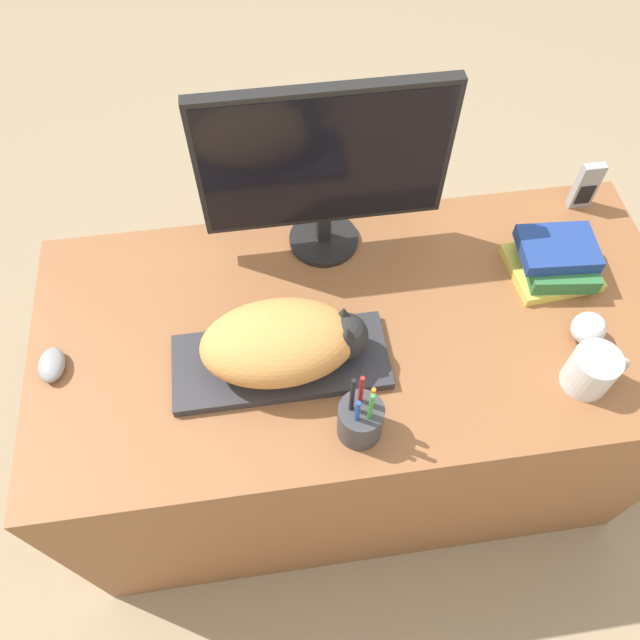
{
  "coord_description": "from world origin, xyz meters",
  "views": [
    {
      "loc": [
        -0.2,
        -0.39,
        1.93
      ],
      "look_at": [
        -0.09,
        0.34,
        0.8
      ],
      "focal_mm": 35.0,
      "sensor_mm": 36.0,
      "label": 1
    }
  ],
  "objects_px": {
    "keyboard": "(281,362)",
    "coffee_mug": "(592,370)",
    "pen_cup": "(360,419)",
    "phone": "(586,186)",
    "monitor": "(324,166)",
    "book_stack": "(556,260)",
    "cat": "(286,342)",
    "computer_mouse": "(52,365)",
    "baseball": "(588,328)"
  },
  "relations": [
    {
      "from": "cat",
      "to": "phone",
      "type": "height_order",
      "value": "cat"
    },
    {
      "from": "cat",
      "to": "baseball",
      "type": "relative_size",
      "value": 4.72
    },
    {
      "from": "pen_cup",
      "to": "keyboard",
      "type": "bearing_deg",
      "value": 129.17
    },
    {
      "from": "monitor",
      "to": "computer_mouse",
      "type": "bearing_deg",
      "value": -156.65
    },
    {
      "from": "book_stack",
      "to": "coffee_mug",
      "type": "bearing_deg",
      "value": -95.65
    },
    {
      "from": "computer_mouse",
      "to": "pen_cup",
      "type": "height_order",
      "value": "pen_cup"
    },
    {
      "from": "cat",
      "to": "computer_mouse",
      "type": "bearing_deg",
      "value": 173.32
    },
    {
      "from": "baseball",
      "to": "phone",
      "type": "relative_size",
      "value": 0.56
    },
    {
      "from": "keyboard",
      "to": "pen_cup",
      "type": "height_order",
      "value": "pen_cup"
    },
    {
      "from": "keyboard",
      "to": "coffee_mug",
      "type": "relative_size",
      "value": 3.49
    },
    {
      "from": "computer_mouse",
      "to": "pen_cup",
      "type": "relative_size",
      "value": 0.4
    },
    {
      "from": "monitor",
      "to": "coffee_mug",
      "type": "height_order",
      "value": "monitor"
    },
    {
      "from": "monitor",
      "to": "book_stack",
      "type": "xyz_separation_m",
      "value": [
        0.52,
        -0.17,
        -0.21
      ]
    },
    {
      "from": "cat",
      "to": "phone",
      "type": "distance_m",
      "value": 0.87
    },
    {
      "from": "coffee_mug",
      "to": "pen_cup",
      "type": "distance_m",
      "value": 0.5
    },
    {
      "from": "keyboard",
      "to": "coffee_mug",
      "type": "height_order",
      "value": "coffee_mug"
    },
    {
      "from": "phone",
      "to": "book_stack",
      "type": "xyz_separation_m",
      "value": [
        -0.14,
        -0.2,
        -0.02
      ]
    },
    {
      "from": "cat",
      "to": "pen_cup",
      "type": "distance_m",
      "value": 0.22
    },
    {
      "from": "pen_cup",
      "to": "baseball",
      "type": "height_order",
      "value": "pen_cup"
    },
    {
      "from": "pen_cup",
      "to": "phone",
      "type": "height_order",
      "value": "pen_cup"
    },
    {
      "from": "monitor",
      "to": "keyboard",
      "type": "bearing_deg",
      "value": -113.26
    },
    {
      "from": "computer_mouse",
      "to": "phone",
      "type": "xyz_separation_m",
      "value": [
        1.29,
        0.3,
        0.05
      ]
    },
    {
      "from": "keyboard",
      "to": "monitor",
      "type": "bearing_deg",
      "value": 66.74
    },
    {
      "from": "cat",
      "to": "phone",
      "type": "relative_size",
      "value": 2.62
    },
    {
      "from": "coffee_mug",
      "to": "book_stack",
      "type": "height_order",
      "value": "coffee_mug"
    },
    {
      "from": "baseball",
      "to": "phone",
      "type": "bearing_deg",
      "value": 70.94
    },
    {
      "from": "cat",
      "to": "monitor",
      "type": "relative_size",
      "value": 0.64
    },
    {
      "from": "coffee_mug",
      "to": "pen_cup",
      "type": "bearing_deg",
      "value": -175.13
    },
    {
      "from": "computer_mouse",
      "to": "coffee_mug",
      "type": "relative_size",
      "value": 0.64
    },
    {
      "from": "coffee_mug",
      "to": "pen_cup",
      "type": "xyz_separation_m",
      "value": [
        -0.49,
        -0.04,
        0.0
      ]
    },
    {
      "from": "pen_cup",
      "to": "phone",
      "type": "bearing_deg",
      "value": 38.79
    },
    {
      "from": "coffee_mug",
      "to": "book_stack",
      "type": "xyz_separation_m",
      "value": [
        0.03,
        0.29,
        -0.01
      ]
    },
    {
      "from": "cat",
      "to": "coffee_mug",
      "type": "bearing_deg",
      "value": -11.93
    },
    {
      "from": "keyboard",
      "to": "pen_cup",
      "type": "xyz_separation_m",
      "value": [
        0.14,
        -0.17,
        0.04
      ]
    },
    {
      "from": "phone",
      "to": "book_stack",
      "type": "bearing_deg",
      "value": -125.46
    },
    {
      "from": "monitor",
      "to": "baseball",
      "type": "relative_size",
      "value": 7.4
    },
    {
      "from": "keyboard",
      "to": "book_stack",
      "type": "xyz_separation_m",
      "value": [
        0.66,
        0.16,
        0.03
      ]
    },
    {
      "from": "keyboard",
      "to": "cat",
      "type": "bearing_deg",
      "value": 0.0
    },
    {
      "from": "keyboard",
      "to": "coffee_mug",
      "type": "xyz_separation_m",
      "value": [
        0.63,
        -0.13,
        0.04
      ]
    },
    {
      "from": "monitor",
      "to": "baseball",
      "type": "distance_m",
      "value": 0.67
    },
    {
      "from": "pen_cup",
      "to": "book_stack",
      "type": "relative_size",
      "value": 1.01
    },
    {
      "from": "keyboard",
      "to": "book_stack",
      "type": "height_order",
      "value": "book_stack"
    },
    {
      "from": "keyboard",
      "to": "baseball",
      "type": "xyz_separation_m",
      "value": [
        0.67,
        -0.02,
        0.02
      ]
    },
    {
      "from": "pen_cup",
      "to": "book_stack",
      "type": "xyz_separation_m",
      "value": [
        0.52,
        0.33,
        -0.01
      ]
    },
    {
      "from": "pen_cup",
      "to": "phone",
      "type": "distance_m",
      "value": 0.85
    },
    {
      "from": "coffee_mug",
      "to": "book_stack",
      "type": "relative_size",
      "value": 0.63
    },
    {
      "from": "cat",
      "to": "computer_mouse",
      "type": "height_order",
      "value": "cat"
    },
    {
      "from": "computer_mouse",
      "to": "book_stack",
      "type": "bearing_deg",
      "value": 5.11
    },
    {
      "from": "monitor",
      "to": "phone",
      "type": "distance_m",
      "value": 0.69
    },
    {
      "from": "monitor",
      "to": "phone",
      "type": "height_order",
      "value": "monitor"
    }
  ]
}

